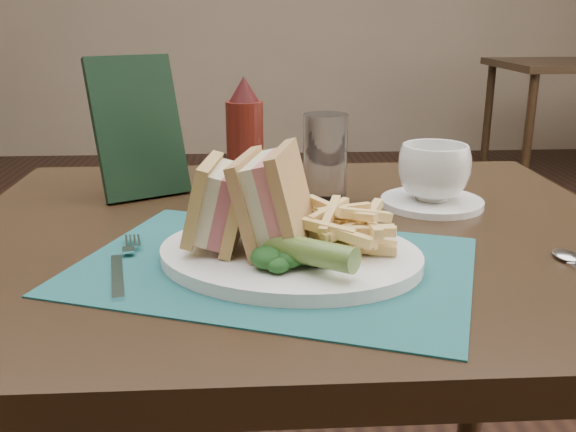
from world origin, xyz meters
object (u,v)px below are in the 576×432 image
object	(u,v)px
sandwich_half_b	(255,197)
coffee_cup	(434,172)
table_bg_right	(570,125)
placemat	(274,265)
saucer	(432,202)
check_presenter	(138,127)
plate	(290,255)
drinking_glass	(325,157)
sandwich_half_a	(203,203)
ketchup_bottle	(245,140)

from	to	relation	value
sandwich_half_b	coffee_cup	distance (m)	0.33
table_bg_right	coffee_cup	world-z (taller)	coffee_cup
placemat	coffee_cup	xyz separation A→B (m)	(0.24, 0.22, 0.05)
saucer	check_presenter	distance (m)	0.46
table_bg_right	plate	size ratio (longest dim) A/B	3.00
plate	drinking_glass	size ratio (longest dim) A/B	2.31
plate	saucer	world-z (taller)	plate
sandwich_half_a	coffee_cup	size ratio (longest dim) A/B	0.96
sandwich_half_a	drinking_glass	world-z (taller)	drinking_glass
ketchup_bottle	plate	bearing A→B (deg)	-78.96
drinking_glass	ketchup_bottle	size ratio (longest dim) A/B	0.70
saucer	coffee_cup	world-z (taller)	coffee_cup
saucer	drinking_glass	distance (m)	0.17
plate	ketchup_bottle	distance (m)	0.27
drinking_glass	plate	bearing A→B (deg)	-105.00
sandwich_half_b	saucer	distance (m)	0.34
sandwich_half_a	drinking_glass	size ratio (longest dim) A/B	0.77
ketchup_bottle	check_presenter	xyz separation A→B (m)	(-0.16, 0.05, 0.01)
sandwich_half_b	ketchup_bottle	bearing A→B (deg)	107.32
table_bg_right	sandwich_half_b	distance (m)	3.64
placemat	coffee_cup	bearing A→B (deg)	42.63
placemat	sandwich_half_b	bearing A→B (deg)	136.56
sandwich_half_a	saucer	distance (m)	0.38
ketchup_bottle	check_presenter	distance (m)	0.17
placemat	ketchup_bottle	world-z (taller)	ketchup_bottle
plate	saucer	xyz separation A→B (m)	(0.22, 0.22, -0.00)
saucer	drinking_glass	world-z (taller)	drinking_glass
table_bg_right	drinking_glass	world-z (taller)	drinking_glass
table_bg_right	plate	bearing A→B (deg)	-121.63
table_bg_right	sandwich_half_a	bearing A→B (deg)	-123.09
ketchup_bottle	sandwich_half_a	bearing A→B (deg)	-101.30
drinking_glass	ketchup_bottle	xyz separation A→B (m)	(-0.12, -0.01, 0.03)
plate	sandwich_half_a	distance (m)	0.11
coffee_cup	drinking_glass	xyz separation A→B (m)	(-0.15, 0.05, 0.01)
table_bg_right	placemat	size ratio (longest dim) A/B	2.09
drinking_glass	check_presenter	bearing A→B (deg)	170.96
table_bg_right	coffee_cup	size ratio (longest dim) A/B	8.67
table_bg_right	sandwich_half_a	world-z (taller)	sandwich_half_a
sandwich_half_a	coffee_cup	distance (m)	0.38
placemat	coffee_cup	world-z (taller)	coffee_cup
table_bg_right	drinking_glass	xyz separation A→B (m)	(-1.82, -2.81, 0.44)
plate	coffee_cup	bearing A→B (deg)	62.55
table_bg_right	ketchup_bottle	size ratio (longest dim) A/B	4.84
plate	sandwich_half_a	world-z (taller)	sandwich_half_a
plate	sandwich_half_b	world-z (taller)	sandwich_half_b
table_bg_right	sandwich_half_a	xyz separation A→B (m)	(-1.99, -3.05, 0.44)
ketchup_bottle	sandwich_half_b	bearing A→B (deg)	-87.11
saucer	coffee_cup	size ratio (longest dim) A/B	1.44
table_bg_right	ketchup_bottle	distance (m)	3.45
table_bg_right	drinking_glass	distance (m)	3.38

